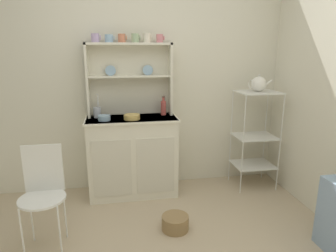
% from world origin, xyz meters
% --- Properties ---
extents(wall_back, '(3.84, 0.05, 2.50)m').
position_xyz_m(wall_back, '(0.00, 1.62, 1.25)').
color(wall_back, silver).
rests_on(wall_back, ground).
extents(hutch_cabinet, '(0.97, 0.45, 0.87)m').
position_xyz_m(hutch_cabinet, '(-0.14, 1.37, 0.45)').
color(hutch_cabinet, silver).
rests_on(hutch_cabinet, ground).
extents(hutch_shelf_unit, '(0.90, 0.18, 0.77)m').
position_xyz_m(hutch_shelf_unit, '(-0.14, 1.53, 1.32)').
color(hutch_shelf_unit, silver).
rests_on(hutch_shelf_unit, hutch_cabinet).
extents(bakers_rack, '(0.46, 0.38, 1.12)m').
position_xyz_m(bakers_rack, '(1.26, 1.32, 0.68)').
color(bakers_rack, silver).
rests_on(bakers_rack, ground).
extents(wire_chair, '(0.36, 0.36, 0.85)m').
position_xyz_m(wire_chair, '(-0.90, 0.56, 0.52)').
color(wire_chair, white).
rests_on(wire_chair, ground).
extents(floor_basket, '(0.24, 0.24, 0.13)m').
position_xyz_m(floor_basket, '(0.18, 0.58, 0.07)').
color(floor_basket, '#93754C').
rests_on(floor_basket, ground).
extents(cup_lilac_0, '(0.10, 0.08, 0.09)m').
position_xyz_m(cup_lilac_0, '(-0.47, 1.49, 1.69)').
color(cup_lilac_0, '#B79ECC').
rests_on(cup_lilac_0, hutch_shelf_unit).
extents(cup_sky_1, '(0.10, 0.08, 0.08)m').
position_xyz_m(cup_sky_1, '(-0.34, 1.49, 1.69)').
color(cup_sky_1, '#8EB2D1').
rests_on(cup_sky_1, hutch_shelf_unit).
extents(cup_terracotta_2, '(0.09, 0.08, 0.09)m').
position_xyz_m(cup_terracotta_2, '(-0.21, 1.49, 1.69)').
color(cup_terracotta_2, '#C67556').
rests_on(cup_terracotta_2, hutch_shelf_unit).
extents(cup_sage_3, '(0.09, 0.08, 0.09)m').
position_xyz_m(cup_sage_3, '(-0.07, 1.49, 1.69)').
color(cup_sage_3, '#9EB78E').
rests_on(cup_sage_3, hutch_shelf_unit).
extents(cup_cream_4, '(0.09, 0.08, 0.09)m').
position_xyz_m(cup_cream_4, '(0.05, 1.49, 1.69)').
color(cup_cream_4, silver).
rests_on(cup_cream_4, hutch_shelf_unit).
extents(cup_rose_5, '(0.08, 0.07, 0.09)m').
position_xyz_m(cup_rose_5, '(0.19, 1.49, 1.69)').
color(cup_rose_5, '#D17A84').
rests_on(cup_rose_5, hutch_shelf_unit).
extents(bowl_mixing_large, '(0.13, 0.13, 0.05)m').
position_xyz_m(bowl_mixing_large, '(-0.42, 1.29, 0.90)').
color(bowl_mixing_large, '#8EB2D1').
rests_on(bowl_mixing_large, hutch_cabinet).
extents(bowl_floral_medium, '(0.17, 0.17, 0.05)m').
position_xyz_m(bowl_floral_medium, '(-0.14, 1.29, 0.90)').
color(bowl_floral_medium, '#DBB760').
rests_on(bowl_floral_medium, hutch_cabinet).
extents(jam_bottle, '(0.06, 0.06, 0.21)m').
position_xyz_m(jam_bottle, '(0.22, 1.45, 0.96)').
color(jam_bottle, '#B74C47').
rests_on(jam_bottle, hutch_cabinet).
extents(utensil_jar, '(0.08, 0.08, 0.25)m').
position_xyz_m(utensil_jar, '(-0.50, 1.45, 0.93)').
color(utensil_jar, '#B2B7C6').
rests_on(utensil_jar, hutch_cabinet).
extents(porcelain_teapot, '(0.26, 0.17, 0.19)m').
position_xyz_m(porcelain_teapot, '(1.26, 1.32, 1.21)').
color(porcelain_teapot, white).
rests_on(porcelain_teapot, bakers_rack).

